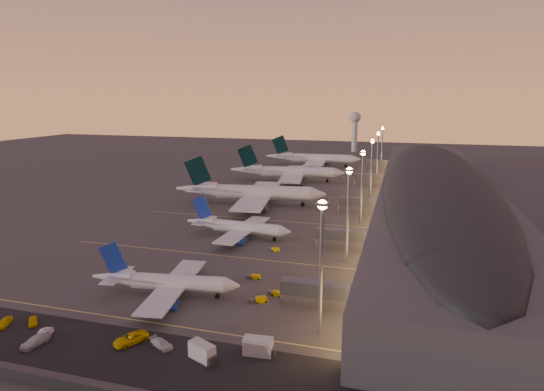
{
  "coord_description": "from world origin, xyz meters",
  "views": [
    {
      "loc": [
        49.24,
        -117.56,
        43.56
      ],
      "look_at": [
        2.0,
        45.0,
        7.0
      ],
      "focal_mm": 30.0,
      "sensor_mm": 36.0,
      "label": 1
    }
  ],
  "objects_px": {
    "airliner_wide_near": "(250,192)",
    "baggage_tug_b": "(259,300)",
    "airliner_wide_far": "(313,158)",
    "radar_tower": "(355,125)",
    "airliner_narrow_north": "(238,227)",
    "baggage_tug_a": "(275,293)",
    "service_van_b": "(33,321)",
    "airliner_narrow_south": "(165,282)",
    "catering_truck_a": "(260,347)",
    "service_van_e": "(161,343)",
    "airliner_wide_mid": "(287,172)",
    "catering_truck_b": "(203,353)",
    "baggage_tug_c": "(274,249)",
    "service_van_f": "(4,322)",
    "service_van_d": "(131,339)",
    "service_van_c": "(43,334)",
    "baggage_tug_d": "(254,277)",
    "service_van_a": "(35,341)"
  },
  "relations": [
    {
      "from": "airliner_narrow_north",
      "to": "airliner_wide_far",
      "type": "bearing_deg",
      "value": 95.59
    },
    {
      "from": "radar_tower",
      "to": "catering_truck_b",
      "type": "xyz_separation_m",
      "value": [
        8.71,
        -314.22,
        -20.46
      ]
    },
    {
      "from": "service_van_b",
      "to": "baggage_tug_b",
      "type": "bearing_deg",
      "value": -13.92
    },
    {
      "from": "radar_tower",
      "to": "airliner_narrow_south",
      "type": "bearing_deg",
      "value": -92.0
    },
    {
      "from": "baggage_tug_a",
      "to": "service_van_b",
      "type": "xyz_separation_m",
      "value": [
        -42.04,
        -26.25,
        0.21
      ]
    },
    {
      "from": "airliner_narrow_south",
      "to": "service_van_b",
      "type": "bearing_deg",
      "value": -142.17
    },
    {
      "from": "airliner_wide_far",
      "to": "service_van_b",
      "type": "relative_size",
      "value": 15.54
    },
    {
      "from": "airliner_narrow_north",
      "to": "service_van_a",
      "type": "bearing_deg",
      "value": -96.74
    },
    {
      "from": "baggage_tug_d",
      "to": "service_van_c",
      "type": "height_order",
      "value": "service_van_c"
    },
    {
      "from": "airliner_narrow_north",
      "to": "baggage_tug_b",
      "type": "bearing_deg",
      "value": -61.01
    },
    {
      "from": "radar_tower",
      "to": "catering_truck_a",
      "type": "distance_m",
      "value": 311.13
    },
    {
      "from": "airliner_narrow_north",
      "to": "radar_tower",
      "type": "distance_m",
      "value": 248.09
    },
    {
      "from": "radar_tower",
      "to": "catering_truck_b",
      "type": "relative_size",
      "value": 5.67
    },
    {
      "from": "baggage_tug_c",
      "to": "catering_truck_a",
      "type": "distance_m",
      "value": 54.6
    },
    {
      "from": "baggage_tug_a",
      "to": "catering_truck_a",
      "type": "xyz_separation_m",
      "value": [
        3.98,
        -24.07,
        1.0
      ]
    },
    {
      "from": "baggage_tug_a",
      "to": "service_van_e",
      "type": "height_order",
      "value": "service_van_e"
    },
    {
      "from": "baggage_tug_b",
      "to": "baggage_tug_c",
      "type": "xyz_separation_m",
      "value": [
        -6.02,
        33.42,
        -0.07
      ]
    },
    {
      "from": "baggage_tug_b",
      "to": "airliner_wide_mid",
      "type": "bearing_deg",
      "value": 73.21
    },
    {
      "from": "airliner_wide_far",
      "to": "radar_tower",
      "type": "height_order",
      "value": "radar_tower"
    },
    {
      "from": "baggage_tug_b",
      "to": "service_van_e",
      "type": "bearing_deg",
      "value": -145.21
    },
    {
      "from": "airliner_narrow_north",
      "to": "radar_tower",
      "type": "height_order",
      "value": "radar_tower"
    },
    {
      "from": "airliner_narrow_south",
      "to": "airliner_wide_near",
      "type": "relative_size",
      "value": 0.54
    },
    {
      "from": "airliner_wide_mid",
      "to": "baggage_tug_a",
      "type": "relative_size",
      "value": 16.66
    },
    {
      "from": "baggage_tug_a",
      "to": "service_van_c",
      "type": "bearing_deg",
      "value": -125.83
    },
    {
      "from": "baggage_tug_b",
      "to": "service_van_d",
      "type": "relative_size",
      "value": 0.64
    },
    {
      "from": "baggage_tug_c",
      "to": "catering_truck_b",
      "type": "distance_m",
      "value": 57.52
    },
    {
      "from": "airliner_wide_far",
      "to": "service_van_a",
      "type": "distance_m",
      "value": 228.74
    },
    {
      "from": "catering_truck_a",
      "to": "catering_truck_b",
      "type": "xyz_separation_m",
      "value": [
        -8.68,
        -4.25,
        -0.05
      ]
    },
    {
      "from": "baggage_tug_d",
      "to": "baggage_tug_a",
      "type": "bearing_deg",
      "value": -51.81
    },
    {
      "from": "airliner_narrow_south",
      "to": "service_van_b",
      "type": "relative_size",
      "value": 8.66
    },
    {
      "from": "baggage_tug_a",
      "to": "service_van_b",
      "type": "bearing_deg",
      "value": -133.47
    },
    {
      "from": "radar_tower",
      "to": "baggage_tug_a",
      "type": "bearing_deg",
      "value": -87.31
    },
    {
      "from": "airliner_narrow_north",
      "to": "catering_truck_a",
      "type": "distance_m",
      "value": 68.53
    },
    {
      "from": "airliner_narrow_south",
      "to": "service_van_e",
      "type": "bearing_deg",
      "value": -71.54
    },
    {
      "from": "service_van_d",
      "to": "baggage_tug_a",
      "type": "bearing_deg",
      "value": 84.56
    },
    {
      "from": "airliner_wide_far",
      "to": "service_van_f",
      "type": "distance_m",
      "value": 225.2
    },
    {
      "from": "airliner_wide_far",
      "to": "catering_truck_b",
      "type": "height_order",
      "value": "airliner_wide_far"
    },
    {
      "from": "airliner_narrow_south",
      "to": "radar_tower",
      "type": "height_order",
      "value": "radar_tower"
    },
    {
      "from": "radar_tower",
      "to": "service_van_c",
      "type": "distance_m",
      "value": 317.39
    },
    {
      "from": "airliner_wide_near",
      "to": "baggage_tug_b",
      "type": "xyz_separation_m",
      "value": [
        31.69,
        -86.57,
        -4.69
      ]
    },
    {
      "from": "baggage_tug_a",
      "to": "catering_truck_b",
      "type": "height_order",
      "value": "catering_truck_b"
    },
    {
      "from": "catering_truck_b",
      "to": "service_van_b",
      "type": "bearing_deg",
      "value": -158.29
    },
    {
      "from": "airliner_wide_mid",
      "to": "baggage_tug_c",
      "type": "height_order",
      "value": "airliner_wide_mid"
    },
    {
      "from": "service_van_c",
      "to": "catering_truck_a",
      "type": "bearing_deg",
      "value": -2.78
    },
    {
      "from": "baggage_tug_c",
      "to": "service_van_f",
      "type": "xyz_separation_m",
      "value": [
        -38.36,
        -57.35,
        0.3
      ]
    },
    {
      "from": "service_van_b",
      "to": "service_van_c",
      "type": "relative_size",
      "value": 0.89
    },
    {
      "from": "airliner_wide_near",
      "to": "baggage_tug_c",
      "type": "distance_m",
      "value": 59.21
    },
    {
      "from": "airliner_narrow_north",
      "to": "service_van_d",
      "type": "distance_m",
      "value": 65.87
    },
    {
      "from": "baggage_tug_c",
      "to": "baggage_tug_a",
      "type": "bearing_deg",
      "value": -70.18
    },
    {
      "from": "baggage_tug_d",
      "to": "baggage_tug_b",
      "type": "bearing_deg",
      "value": -73.23
    }
  ]
}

